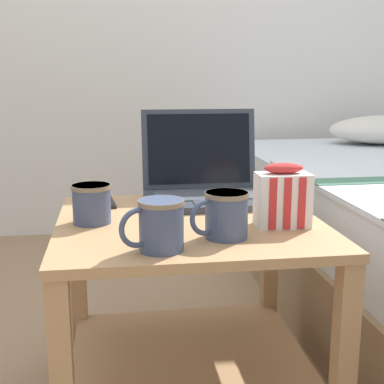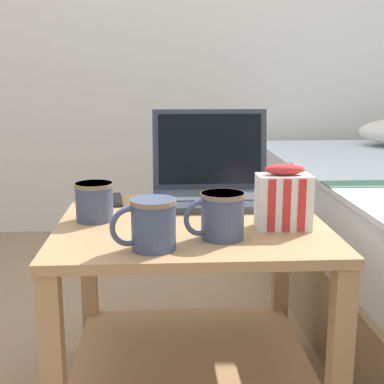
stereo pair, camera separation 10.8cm
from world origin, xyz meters
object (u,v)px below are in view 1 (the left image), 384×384
(laptop, at_px, (204,182))
(mug_mid_center, at_px, (160,223))
(cell_phone, at_px, (99,202))
(mug_front_left, at_px, (92,201))
(mug_front_right, at_px, (225,213))
(snack_bag, at_px, (283,198))

(laptop, xyz_separation_m, mug_mid_center, (-0.16, -0.43, 0.01))
(mug_mid_center, height_order, cell_phone, mug_mid_center)
(mug_front_left, height_order, mug_front_right, mug_front_right)
(snack_bag, bearing_deg, laptop, 114.11)
(mug_front_left, distance_m, cell_phone, 0.20)
(laptop, relative_size, snack_bag, 2.25)
(mug_mid_center, distance_m, cell_phone, 0.45)
(mug_front_right, xyz_separation_m, mug_mid_center, (-0.15, -0.06, 0.00))
(laptop, bearing_deg, snack_bag, -65.89)
(snack_bag, height_order, cell_phone, snack_bag)
(mug_front_right, bearing_deg, snack_bag, 25.10)
(mug_mid_center, bearing_deg, cell_phone, 106.74)
(mug_mid_center, relative_size, cell_phone, 0.85)
(laptop, distance_m, snack_bag, 0.32)
(laptop, xyz_separation_m, mug_front_left, (-0.30, -0.20, 0.00))
(laptop, bearing_deg, mug_front_left, -146.83)
(mug_front_left, relative_size, mug_mid_center, 0.99)
(mug_front_right, bearing_deg, mug_front_left, 149.75)
(snack_bag, xyz_separation_m, cell_phone, (-0.42, 0.29, -0.06))
(cell_phone, bearing_deg, mug_front_right, -52.85)
(mug_front_right, bearing_deg, mug_mid_center, -156.26)
(laptop, height_order, mug_mid_center, laptop)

